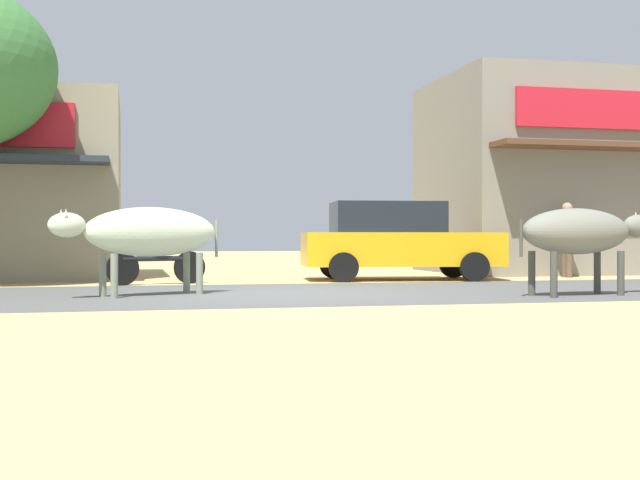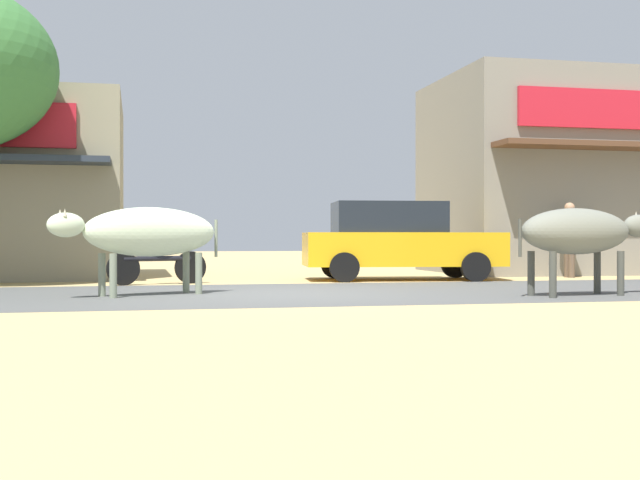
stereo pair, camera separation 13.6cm
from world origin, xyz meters
name	(u,v)px [view 1 (the left image)]	position (x,y,z in m)	size (l,w,h in m)	color
ground	(296,293)	(0.00, 0.00, 0.00)	(80.00, 80.00, 0.00)	tan
asphalt_road	(296,293)	(0.00, 0.00, 0.00)	(72.00, 5.35, 0.00)	#505150
storefront_right_club	(587,177)	(9.10, 6.56, 2.48)	(7.99, 5.57, 4.95)	gray
parked_hatchback_car	(397,240)	(2.89, 3.62, 0.84)	(4.29, 2.16, 1.64)	#EAA914
parked_motorcycle	(158,260)	(-2.08, 3.01, 0.47)	(1.89, 0.67, 1.06)	black
cow_near_brown	(148,233)	(-2.34, -0.02, 0.97)	(2.66, 1.53, 1.37)	beige
cow_far_dark	(580,232)	(4.16, -1.50, 0.98)	(2.56, 1.07, 1.35)	slate
pedestrian_by_shop	(567,233)	(6.96, 3.79, 0.99)	(0.35, 0.61, 1.68)	brown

